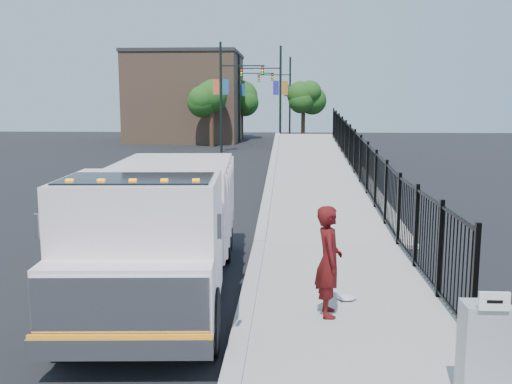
{
  "coord_description": "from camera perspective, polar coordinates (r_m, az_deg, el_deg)",
  "views": [
    {
      "loc": [
        0.73,
        -10.42,
        3.74
      ],
      "look_at": [
        0.02,
        2.0,
        1.76
      ],
      "focal_mm": 40.0,
      "sensor_mm": 36.0,
      "label": 1
    }
  ],
  "objects": [
    {
      "name": "ground",
      "position": [
        11.1,
        -0.72,
        -10.65
      ],
      "size": [
        120.0,
        120.0,
        0.0
      ],
      "primitive_type": "plane",
      "color": "black",
      "rests_on": "ground"
    },
    {
      "name": "sidewalk",
      "position": [
        9.27,
        10.74,
        -14.52
      ],
      "size": [
        3.55,
        12.0,
        0.12
      ],
      "primitive_type": "cube",
      "color": "#9E998E",
      "rests_on": "ground"
    },
    {
      "name": "curb",
      "position": [
        9.21,
        -1.61,
        -14.37
      ],
      "size": [
        0.3,
        12.0,
        0.16
      ],
      "primitive_type": "cube",
      "color": "#ADAAA3",
      "rests_on": "ground"
    },
    {
      "name": "ramp",
      "position": [
        26.72,
        6.23,
        0.94
      ],
      "size": [
        3.95,
        24.06,
        3.19
      ],
      "primitive_type": "cube",
      "rotation": [
        0.06,
        0.0,
        0.0
      ],
      "color": "#9E998E",
      "rests_on": "ground"
    },
    {
      "name": "iron_fence",
      "position": [
        22.78,
        10.36,
        1.73
      ],
      "size": [
        0.1,
        28.0,
        1.8
      ],
      "primitive_type": "cube",
      "color": "black",
      "rests_on": "ground"
    },
    {
      "name": "truck",
      "position": [
        11.07,
        -9.38,
        -2.84
      ],
      "size": [
        2.97,
        7.84,
        2.63
      ],
      "rotation": [
        0.0,
        0.0,
        0.07
      ],
      "color": "black",
      "rests_on": "ground"
    },
    {
      "name": "worker",
      "position": [
        9.78,
        7.28,
        -6.87
      ],
      "size": [
        0.49,
        0.71,
        1.9
      ],
      "primitive_type": "imported",
      "rotation": [
        0.0,
        0.0,
        1.62
      ],
      "color": "#4D0D0D",
      "rests_on": "sidewalk"
    },
    {
      "name": "utility_cabinet",
      "position": [
        7.63,
        21.81,
        -14.75
      ],
      "size": [
        0.55,
        0.4,
        1.25
      ],
      "primitive_type": "cube",
      "color": "gray",
      "rests_on": "sidewalk"
    },
    {
      "name": "arrow_sign",
      "position": [
        7.17,
        22.72,
        -10.04
      ],
      "size": [
        0.35,
        0.04,
        0.22
      ],
      "primitive_type": "cube",
      "color": "white",
      "rests_on": "utility_cabinet"
    },
    {
      "name": "debris",
      "position": [
        10.84,
        8.99,
        -10.33
      ],
      "size": [
        0.37,
        0.37,
        0.09
      ],
      "primitive_type": "ellipsoid",
      "color": "silver",
      "rests_on": "sidewalk"
    },
    {
      "name": "light_pole_0",
      "position": [
        42.25,
        -3.11,
        9.87
      ],
      "size": [
        3.77,
        0.22,
        8.0
      ],
      "color": "black",
      "rests_on": "ground"
    },
    {
      "name": "light_pole_1",
      "position": [
        45.21,
        2.06,
        9.82
      ],
      "size": [
        3.78,
        0.22,
        8.0
      ],
      "color": "black",
      "rests_on": "ground"
    },
    {
      "name": "light_pole_2",
      "position": [
        53.28,
        -1.36,
        9.7
      ],
      "size": [
        3.77,
        0.22,
        8.0
      ],
      "color": "black",
      "rests_on": "ground"
    },
    {
      "name": "light_pole_3",
      "position": [
        56.33,
        3.1,
        9.66
      ],
      "size": [
        3.78,
        0.22,
        8.0
      ],
      "color": "black",
      "rests_on": "ground"
    },
    {
      "name": "tree_0",
      "position": [
        47.57,
        -4.5,
        9.26
      ],
      "size": [
        2.78,
        2.78,
        5.39
      ],
      "color": "#382314",
      "rests_on": "ground"
    },
    {
      "name": "tree_1",
      "position": [
        49.87,
        4.76,
        9.2
      ],
      "size": [
        2.25,
        2.25,
        5.12
      ],
      "color": "#382314",
      "rests_on": "ground"
    },
    {
      "name": "tree_2",
      "position": [
        58.15,
        -1.46,
        9.26
      ],
      "size": [
        3.28,
        3.28,
        5.64
      ],
      "color": "#382314",
      "rests_on": "ground"
    },
    {
      "name": "building",
      "position": [
        55.29,
        -6.95,
        9.24
      ],
      "size": [
        10.0,
        10.0,
        8.0
      ],
      "primitive_type": "cube",
      "color": "#8C664C",
      "rests_on": "ground"
    }
  ]
}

